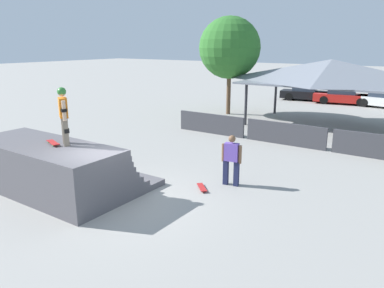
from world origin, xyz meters
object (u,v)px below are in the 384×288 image
bystander_walking (231,158)px  skater_on_deck (63,112)px  skateboard_on_deck (53,143)px  tree_far_back (230,48)px  skateboard_on_ground (202,188)px  parked_car_red (343,96)px  parked_car_black (305,93)px

bystander_walking → skater_on_deck: bearing=31.7°
skateboard_on_deck → tree_far_back: (-2.24, 15.33, 2.71)m
skateboard_on_deck → skateboard_on_ground: size_ratio=1.20×
tree_far_back → parked_car_red: size_ratio=1.39×
skateboard_on_deck → parked_car_red: size_ratio=0.18×
skateboard_on_deck → parked_car_black: bearing=110.2°
bystander_walking → parked_car_red: bystander_walking is taller
bystander_walking → parked_car_black: bystander_walking is taller
skater_on_deck → parked_car_black: 24.43m
skateboard_on_ground → parked_car_black: size_ratio=0.16×
skater_on_deck → parked_car_red: (2.78, 24.08, -2.04)m
skater_on_deck → tree_far_back: bearing=132.1°
parked_car_red → skateboard_on_deck: bearing=-106.2°
skateboard_on_ground → tree_far_back: bearing=160.6°
skateboard_on_ground → parked_car_red: size_ratio=0.15×
skater_on_deck → skateboard_on_deck: size_ratio=2.15×
skateboard_on_ground → tree_far_back: (-5.95, 12.47, 4.32)m
bystander_walking → tree_far_back: (-6.54, 11.58, 3.41)m
tree_far_back → parked_car_black: tree_far_back is taller
skater_on_deck → skateboard_on_ground: 5.00m
skater_on_deck → parked_car_red: size_ratio=0.39×
skater_on_deck → tree_far_back: (-2.58, 15.10, 1.74)m
skateboard_on_deck → parked_car_black: 24.60m
skater_on_deck → parked_car_black: (-0.29, 24.34, -2.04)m
skateboard_on_deck → skateboard_on_ground: (3.71, 2.86, -1.61)m
skater_on_deck → parked_car_black: skater_on_deck is taller
bystander_walking → skateboard_on_ground: bystander_walking is taller
tree_far_back → bystander_walking: bearing=-60.5°
skateboard_on_deck → skateboard_on_ground: 4.95m
skateboard_on_ground → bystander_walking: bearing=101.5°
skater_on_deck → bystander_walking: size_ratio=1.02×
skater_on_deck → skateboard_on_deck: skater_on_deck is taller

